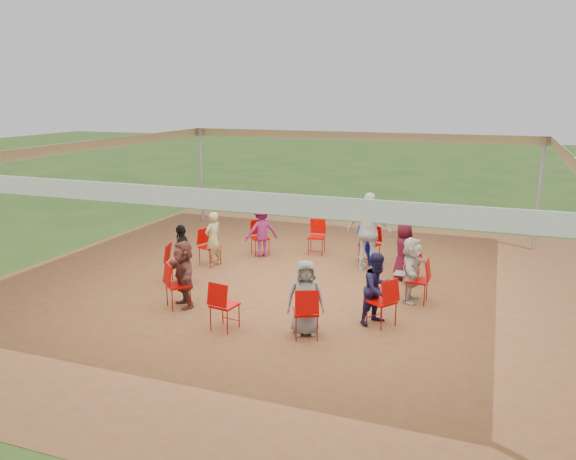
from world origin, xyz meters
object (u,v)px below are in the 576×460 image
(chair_6, at_px, (177,264))
(person_seated_4, at_px, (213,239))
(chair_4, at_px, (260,238))
(person_seated_1, at_px, (403,251))
(chair_8, at_px, (225,305))
(person_seated_3, at_px, (261,231))
(chair_1, at_px, (408,260))
(person_seated_7, at_px, (305,298))
(person_seated_0, at_px, (412,270))
(chair_0, at_px, (417,281))
(chair_5, at_px, (210,247))
(person_seated_5, at_px, (182,254))
(person_seated_2, at_px, (367,237))
(cable_coil, at_px, (308,278))
(laptop, at_px, (403,271))
(chair_7, at_px, (178,285))
(person_seated_6, at_px, (184,274))
(standing_person, at_px, (369,232))
(chair_9, at_px, (306,312))
(chair_10, at_px, (382,302))
(person_seated_8, at_px, (377,288))
(chair_2, at_px, (369,245))
(chair_3, at_px, (317,237))

(chair_6, xyz_separation_m, person_seated_4, (0.14, 1.42, 0.22))
(chair_4, distance_m, person_seated_1, 3.83)
(chair_8, xyz_separation_m, person_seated_3, (-1.18, 4.45, 0.22))
(chair_1, bearing_deg, person_seated_7, 129.73)
(chair_4, xyz_separation_m, person_seated_0, (4.14, -2.02, 0.22))
(chair_1, distance_m, chair_4, 3.92)
(chair_1, height_order, person_seated_0, person_seated_0)
(chair_0, height_order, chair_5, same)
(chair_0, xyz_separation_m, person_seated_5, (-4.97, -0.62, 0.22))
(chair_4, distance_m, person_seated_2, 2.75)
(chair_0, height_order, person_seated_5, person_seated_5)
(person_seated_4, xyz_separation_m, cable_coil, (2.46, -0.12, -0.65))
(person_seated_4, xyz_separation_m, laptop, (4.67, -0.77, -0.04))
(person_seated_5, bearing_deg, chair_7, 11.75)
(person_seated_0, height_order, person_seated_6, same)
(chair_6, height_order, chair_7, same)
(person_seated_1, distance_m, person_seated_6, 4.89)
(chair_8, bearing_deg, laptop, 51.93)
(chair_1, bearing_deg, person_seated_0, 159.02)
(chair_7, relative_size, person_seated_5, 0.68)
(chair_0, relative_size, standing_person, 0.49)
(chair_9, relative_size, chair_10, 1.00)
(chair_0, bearing_deg, person_seated_4, 82.01)
(chair_10, relative_size, standing_person, 0.49)
(chair_9, bearing_deg, person_seated_8, 20.98)
(chair_2, bearing_deg, standing_person, 125.63)
(chair_6, distance_m, person_seated_0, 5.02)
(chair_1, relative_size, person_seated_0, 0.68)
(person_seated_3, relative_size, person_seated_6, 1.00)
(person_seated_2, xyz_separation_m, person_seated_7, (-0.07, -4.50, 0.00))
(chair_10, xyz_separation_m, person_seated_7, (-1.17, -0.83, 0.22))
(person_seated_2, distance_m, person_seated_6, 4.89)
(chair_2, distance_m, chair_5, 3.92)
(chair_3, height_order, person_seated_3, person_seated_3)
(person_seated_5, height_order, person_seated_8, same)
(chair_3, relative_size, chair_5, 1.00)
(chair_7, relative_size, person_seated_1, 0.68)
(chair_4, distance_m, person_seated_6, 3.83)
(person_seated_2, bearing_deg, standing_person, 132.73)
(chair_0, bearing_deg, cable_coil, 76.22)
(chair_0, bearing_deg, person_seated_5, 97.99)
(person_seated_2, relative_size, person_seated_8, 1.00)
(chair_1, relative_size, person_seated_7, 0.68)
(chair_6, xyz_separation_m, laptop, (4.81, 0.66, 0.18))
(person_seated_0, bearing_deg, chair_5, 81.62)
(chair_0, relative_size, person_seated_6, 0.68)
(person_seated_2, distance_m, person_seated_7, 4.50)
(chair_8, relative_size, person_seated_7, 0.68)
(chair_3, height_order, chair_6, same)
(laptop, bearing_deg, chair_10, 174.65)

